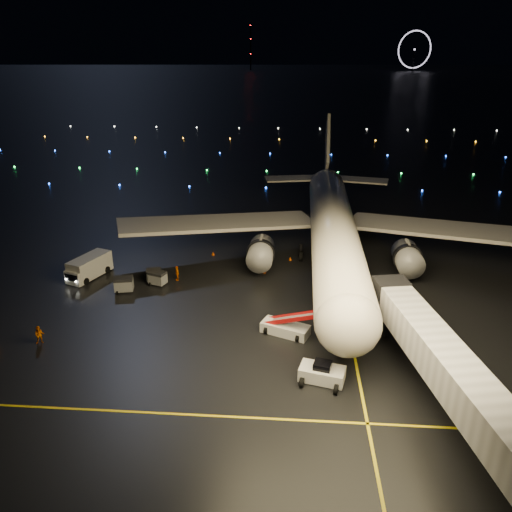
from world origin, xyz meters
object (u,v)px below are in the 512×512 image
object	(u,v)px
airliner	(333,198)
baggage_cart_1	(154,275)
baggage_cart_2	(124,284)
belt_loader	(286,319)
service_truck	(90,266)
crew_c	(177,273)
pushback_tug	(322,372)
crew_b	(39,335)
baggage_cart_0	(158,278)

from	to	relation	value
airliner	baggage_cart_1	xyz separation A→B (m)	(-23.00, -10.39, -7.68)
airliner	baggage_cart_2	world-z (taller)	airliner
belt_loader	service_truck	distance (m)	28.44
airliner	belt_loader	world-z (taller)	airliner
airliner	crew_c	size ratio (longest dim) A/B	31.20
pushback_tug	baggage_cart_2	xyz separation A→B (m)	(-23.28, 16.17, -0.01)
baggage_cart_2	crew_b	bearing A→B (deg)	-122.63
belt_loader	crew_b	size ratio (longest dim) A/B	3.82
baggage_cart_1	airliner	bearing A→B (deg)	7.71
service_truck	crew_b	size ratio (longest dim) A/B	3.97
baggage_cart_0	baggage_cart_1	xyz separation A→B (m)	(-0.72, 0.98, -0.04)
belt_loader	baggage_cart_2	xyz separation A→B (m)	(-19.86, 8.38, -0.84)
belt_loader	baggage_cart_0	distance (m)	19.42
baggage_cart_0	baggage_cart_2	world-z (taller)	baggage_cart_2
service_truck	baggage_cart_2	bearing A→B (deg)	-14.24
crew_c	baggage_cart_0	world-z (taller)	crew_c
belt_loader	crew_c	world-z (taller)	belt_loader
service_truck	crew_c	xyz separation A→B (m)	(11.51, -0.27, -0.44)
crew_c	airliner	bearing A→B (deg)	100.24
service_truck	crew_c	distance (m)	11.52
crew_c	baggage_cart_1	distance (m)	2.93
pushback_tug	belt_loader	world-z (taller)	belt_loader
crew_c	pushback_tug	bearing A→B (deg)	25.50
airliner	baggage_cart_1	world-z (taller)	airliner
crew_c	baggage_cart_1	xyz separation A→B (m)	(-2.88, -0.54, -0.14)
crew_c	service_truck	bearing A→B (deg)	-107.18
crew_c	baggage_cart_2	distance (m)	6.86
crew_b	baggage_cart_1	distance (m)	17.05
pushback_tug	service_truck	xyz separation A→B (m)	(-29.02, 20.16, 0.45)
baggage_cart_0	service_truck	bearing A→B (deg)	-170.72
service_truck	baggage_cart_1	world-z (taller)	service_truck
belt_loader	baggage_cart_1	distance (m)	20.57
belt_loader	crew_b	xyz separation A→B (m)	(-24.60, -3.68, -0.81)
belt_loader	baggage_cart_2	size ratio (longest dim) A/B	3.33
airliner	pushback_tug	world-z (taller)	airliner
pushback_tug	crew_c	size ratio (longest dim) A/B	2.07
service_truck	crew_c	world-z (taller)	service_truck
crew_b	baggage_cart_1	xyz separation A→B (m)	(7.63, 15.25, -0.14)
airliner	crew_b	distance (m)	40.65
belt_loader	crew_b	distance (m)	24.89
crew_c	baggage_cart_2	xyz separation A→B (m)	(-5.76, -3.73, -0.03)
baggage_cart_0	baggage_cart_2	xyz separation A→B (m)	(-3.60, -2.21, 0.07)
crew_b	baggage_cart_1	world-z (taller)	crew_b
baggage_cart_1	baggage_cart_2	size ratio (longest dim) A/B	0.88
baggage_cart_0	baggage_cart_1	distance (m)	1.22
belt_loader	baggage_cart_2	world-z (taller)	belt_loader
pushback_tug	crew_c	xyz separation A→B (m)	(-17.51, 19.90, 0.02)
crew_b	crew_c	distance (m)	18.96
airliner	baggage_cart_0	size ratio (longest dim) A/B	29.56
belt_loader	service_truck	bearing A→B (deg)	176.41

